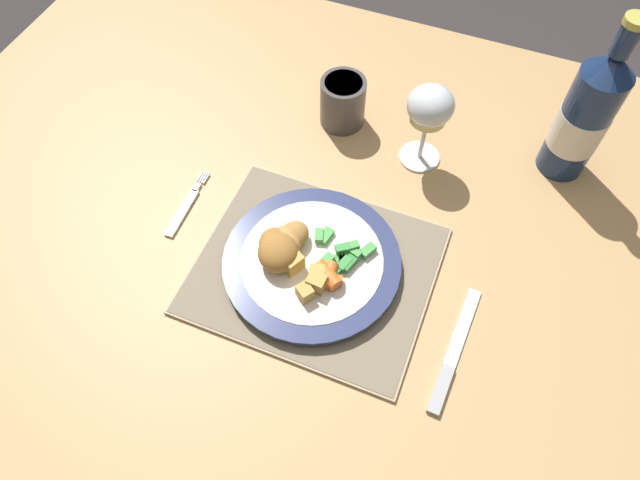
% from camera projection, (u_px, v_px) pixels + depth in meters
% --- Properties ---
extents(ground_plane, '(6.00, 6.00, 0.00)m').
position_uv_depth(ground_plane, '(327.00, 385.00, 1.52)').
color(ground_plane, '#383333').
extents(dining_table, '(1.52, 1.10, 0.74)m').
position_uv_depth(dining_table, '(331.00, 257.00, 0.95)').
color(dining_table, tan).
rests_on(dining_table, ground).
extents(placemat, '(0.35, 0.29, 0.01)m').
position_uv_depth(placemat, '(313.00, 269.00, 0.85)').
color(placemat, tan).
rests_on(placemat, dining_table).
extents(dinner_plate, '(0.26, 0.26, 0.02)m').
position_uv_depth(dinner_plate, '(312.00, 262.00, 0.84)').
color(dinner_plate, white).
rests_on(dinner_plate, placemat).
extents(breaded_croquettes, '(0.09, 0.11, 0.04)m').
position_uv_depth(breaded_croquettes, '(281.00, 246.00, 0.83)').
color(breaded_croquettes, '#B77F3D').
rests_on(breaded_croquettes, dinner_plate).
extents(green_beans_pile, '(0.10, 0.08, 0.02)m').
position_uv_depth(green_beans_pile, '(341.00, 255.00, 0.83)').
color(green_beans_pile, '#4CA84C').
rests_on(green_beans_pile, dinner_plate).
extents(glazed_carrots, '(0.05, 0.04, 0.02)m').
position_uv_depth(glazed_carrots, '(328.00, 276.00, 0.81)').
color(glazed_carrots, orange).
rests_on(glazed_carrots, dinner_plate).
extents(fork, '(0.02, 0.13, 0.01)m').
position_uv_depth(fork, '(185.00, 208.00, 0.91)').
color(fork, silver).
rests_on(fork, dining_table).
extents(table_knife, '(0.03, 0.20, 0.01)m').
position_uv_depth(table_knife, '(451.00, 360.00, 0.78)').
color(table_knife, silver).
rests_on(table_knife, dining_table).
extents(wine_glass, '(0.07, 0.07, 0.15)m').
position_uv_depth(wine_glass, '(430.00, 110.00, 0.88)').
color(wine_glass, silver).
rests_on(wine_glass, dining_table).
extents(bottle, '(0.08, 0.08, 0.29)m').
position_uv_depth(bottle, '(585.00, 117.00, 0.87)').
color(bottle, navy).
rests_on(bottle, dining_table).
extents(roast_potatoes, '(0.07, 0.07, 0.03)m').
position_uv_depth(roast_potatoes, '(306.00, 275.00, 0.81)').
color(roast_potatoes, gold).
rests_on(roast_potatoes, dinner_plate).
extents(drinking_cup, '(0.08, 0.08, 0.09)m').
position_uv_depth(drinking_cup, '(343.00, 101.00, 0.98)').
color(drinking_cup, '#4C4747').
rests_on(drinking_cup, dining_table).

